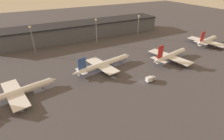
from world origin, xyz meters
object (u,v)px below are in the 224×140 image
Objects in this scene: airplane_3 at (170,56)px; airplane_1 at (17,92)px; airplane_4 at (207,41)px; airplane_2 at (104,64)px; service_vehicle_3 at (150,79)px.

airplane_1 is at bearing 167.74° from airplane_3.
airplane_3 reaches higher than airplane_4.
airplane_4 is at bearing -8.44° from airplane_1.
service_vehicle_3 is at bearing -68.54° from airplane_2.
airplane_4 reaches higher than service_vehicle_3.
airplane_1 is 105.91m from airplane_3.
airplane_3 reaches higher than airplane_1.
airplane_3 is (51.42, -10.66, 0.07)m from airplane_2.
airplane_4 is at bearing 14.05° from service_vehicle_3.
airplane_3 is 6.45× the size of service_vehicle_3.
airplane_2 is at bearing 119.31° from service_vehicle_3.
airplane_3 reaches higher than airplane_2.
airplane_1 is 6.67× the size of service_vehicle_3.
airplane_4 is (106.27, -1.22, 0.38)m from airplane_2.
airplane_1 reaches higher than service_vehicle_3.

